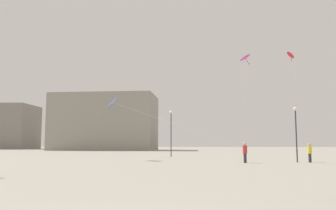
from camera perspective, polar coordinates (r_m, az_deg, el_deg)
The scene contains 9 objects.
person_in_red at distance 32.05m, azimuth 12.67°, elevation -7.56°, with size 0.40×0.40×1.85m.
person_in_yellow at distance 34.46m, azimuth 22.49°, elevation -7.21°, with size 0.38×0.38×1.77m.
kite_magenta_diamond at distance 26.99m, azimuth 12.65°, elevation 7.59°, with size 1.30×6.35×7.29m.
kite_cobalt_delta at distance 37.02m, azimuth -9.02°, elevation 0.34°, with size 13.92×5.33×5.25m.
kite_crimson_diamond at distance 33.99m, azimuth 19.80°, elevation 7.64°, with size 1.99×1.43×8.95m.
building_left_hall at distance 116.20m, azimuth -26.06°, elevation -3.31°, with size 19.84×14.86×13.24m.
building_centre_hall at distance 88.74m, azimuth -10.30°, elevation -2.91°, with size 25.69×15.99×13.86m.
lamppost_east at distance 44.98m, azimuth 0.51°, elevation -3.61°, with size 0.36×0.36×6.01m.
lamppost_west at distance 34.21m, azimuth 20.49°, elevation -3.16°, with size 0.36×0.36×5.15m.
Camera 1 is at (1.58, -6.60, 1.78)m, focal length 36.66 mm.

